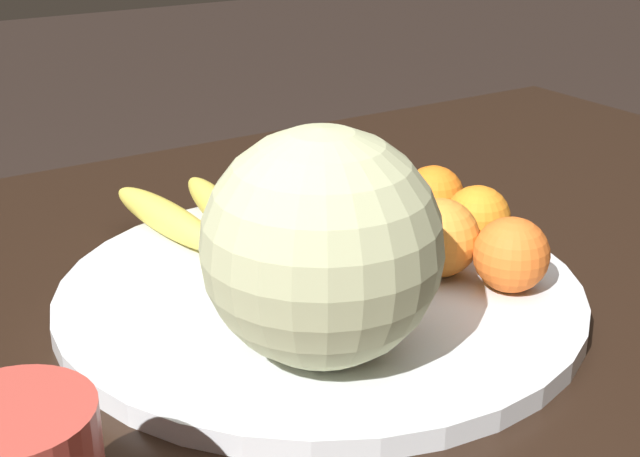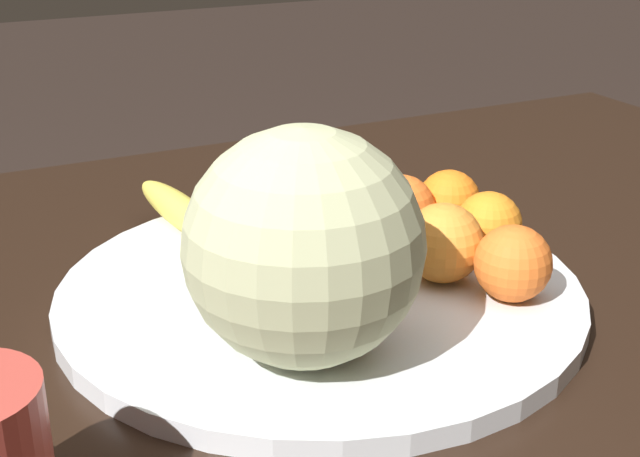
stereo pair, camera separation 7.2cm
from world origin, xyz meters
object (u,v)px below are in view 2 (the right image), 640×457
at_px(kitchen_table, 395,384).
at_px(orange_mid_center, 313,224).
at_px(melon, 304,246).
at_px(banana_bunch, 263,206).
at_px(orange_front_left, 449,201).
at_px(orange_front_right, 513,263).
at_px(orange_side_extra, 357,241).
at_px(orange_back_left, 443,243).
at_px(fruit_bowl, 320,292).
at_px(orange_top_small, 401,209).
at_px(orange_back_right, 489,225).

xyz_separation_m(kitchen_table, orange_mid_center, (-0.05, 0.07, 0.14)).
relative_size(melon, banana_bunch, 0.69).
relative_size(melon, orange_front_left, 2.83).
height_order(banana_bunch, orange_front_right, orange_front_right).
relative_size(orange_front_left, orange_side_extra, 0.98).
bearing_deg(orange_front_left, kitchen_table, -144.77).
bearing_deg(orange_back_left, banana_bunch, 113.95).
bearing_deg(fruit_bowl, kitchen_table, -10.83).
distance_m(orange_mid_center, orange_back_left, 0.12).
height_order(orange_front_right, orange_back_left, orange_back_left).
distance_m(banana_bunch, orange_back_left, 0.21).
bearing_deg(melon, orange_side_extra, 46.42).
bearing_deg(orange_back_left, fruit_bowl, 158.54).
relative_size(fruit_bowl, orange_top_small, 6.90).
bearing_deg(fruit_bowl, orange_back_left, -21.46).
height_order(fruit_bowl, melon, melon).
xyz_separation_m(orange_mid_center, orange_side_extra, (0.02, -0.05, 0.00)).
height_order(orange_front_left, orange_mid_center, orange_front_left).
bearing_deg(orange_mid_center, orange_front_right, -54.96).
distance_m(melon, orange_back_left, 0.17).
relative_size(kitchen_table, orange_front_right, 20.67).
bearing_deg(kitchen_table, fruit_bowl, 169.17).
xyz_separation_m(fruit_bowl, orange_mid_center, (0.02, 0.06, 0.04)).
xyz_separation_m(fruit_bowl, orange_back_left, (0.10, -0.04, 0.04)).
distance_m(kitchen_table, orange_top_small, 0.16).
relative_size(orange_front_right, orange_top_small, 0.99).
relative_size(orange_top_small, orange_side_extra, 1.05).
distance_m(orange_front_right, orange_back_right, 0.08).
bearing_deg(orange_side_extra, orange_back_left, -35.98).
bearing_deg(orange_side_extra, orange_top_small, 32.48).
relative_size(fruit_bowl, orange_mid_center, 7.62).
height_order(melon, orange_top_small, melon).
bearing_deg(orange_top_small, orange_side_extra, -147.52).
height_order(fruit_bowl, orange_back_left, orange_back_left).
xyz_separation_m(banana_bunch, orange_back_left, (0.08, -0.19, 0.02)).
bearing_deg(banana_bunch, kitchen_table, -146.14).
height_order(orange_front_left, orange_back_left, orange_back_left).
distance_m(orange_front_right, orange_mid_center, 0.18).
distance_m(kitchen_table, banana_bunch, 0.21).
relative_size(fruit_bowl, orange_back_left, 6.49).
height_order(orange_front_right, orange_back_right, orange_front_right).
xyz_separation_m(fruit_bowl, orange_side_extra, (0.04, 0.00, 0.04)).
bearing_deg(orange_back_left, melon, -159.03).
xyz_separation_m(banana_bunch, orange_front_left, (0.15, -0.10, 0.01)).
bearing_deg(banana_bunch, orange_back_left, -141.46).
height_order(kitchen_table, orange_mid_center, orange_mid_center).
height_order(kitchen_table, orange_back_right, orange_back_right).
xyz_separation_m(orange_back_right, orange_top_small, (-0.05, 0.06, 0.00)).
bearing_deg(orange_front_right, kitchen_table, 125.80).
distance_m(orange_front_left, orange_front_right, 0.15).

